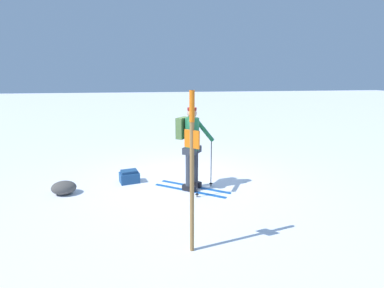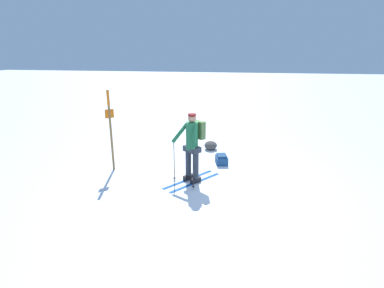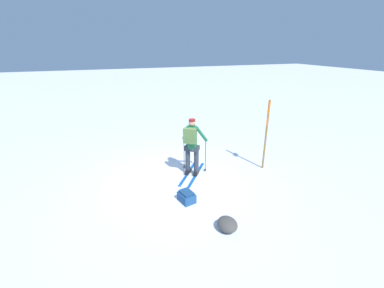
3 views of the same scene
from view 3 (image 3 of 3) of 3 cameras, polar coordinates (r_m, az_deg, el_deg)
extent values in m
plane|color=white|center=(7.95, -3.55, -7.70)|extent=(80.00, 80.00, 0.00)
cube|color=#144C9E|center=(8.24, -0.93, -6.53)|extent=(1.43, 1.11, 0.01)
cube|color=black|center=(8.21, -0.93, -6.12)|extent=(0.31, 0.27, 0.12)
cylinder|color=#2D333D|center=(8.02, -0.95, -3.32)|extent=(0.15, 0.15, 0.76)
cube|color=#144C9E|center=(8.17, 0.94, -6.78)|extent=(1.43, 1.11, 0.01)
cube|color=black|center=(8.14, 0.94, -6.38)|extent=(0.31, 0.27, 0.12)
cylinder|color=#2D333D|center=(7.95, 0.96, -3.56)|extent=(0.15, 0.15, 0.76)
cube|color=#2D333D|center=(7.83, 0.00, -0.90)|extent=(0.46, 0.50, 0.14)
cylinder|color=#1E663D|center=(7.71, 0.00, 1.49)|extent=(0.31, 0.31, 0.69)
sphere|color=tan|center=(7.57, 0.00, 4.69)|extent=(0.20, 0.20, 0.20)
cylinder|color=maroon|center=(7.54, 0.00, 5.33)|extent=(0.19, 0.19, 0.06)
cube|color=#4C6B38|center=(7.46, -0.49, 1.80)|extent=(0.34, 0.39, 0.45)
cylinder|color=black|center=(8.33, -1.78, -2.10)|extent=(0.02, 0.02, 1.09)
cylinder|color=black|center=(8.53, -1.74, -5.10)|extent=(0.07, 0.07, 0.01)
cylinder|color=#1E663D|center=(7.90, -1.47, 2.51)|extent=(0.47, 0.10, 0.55)
cylinder|color=black|center=(8.15, 3.02, -2.66)|extent=(0.02, 0.02, 1.09)
cylinder|color=black|center=(8.35, 2.96, -5.72)|extent=(0.07, 0.07, 0.01)
cylinder|color=#1E663D|center=(7.76, 2.18, 2.16)|extent=(0.23, 0.47, 0.55)
cube|color=navy|center=(6.83, -1.22, -11.79)|extent=(0.50, 0.43, 0.24)
cube|color=navy|center=(6.75, -1.23, -10.72)|extent=(0.42, 0.35, 0.06)
cylinder|color=olive|center=(8.49, 16.12, 1.78)|extent=(0.06, 0.06, 2.28)
cylinder|color=orange|center=(8.24, 16.78, 7.92)|extent=(0.07, 0.07, 0.41)
cube|color=orange|center=(8.34, 16.47, 5.03)|extent=(0.18, 0.20, 0.24)
ellipsoid|color=#474442|center=(5.98, 7.85, -17.25)|extent=(0.51, 0.43, 0.28)
camera|label=1|loc=(10.50, 36.44, 9.57)|focal=28.00mm
camera|label=2|loc=(13.98, -15.90, 18.22)|focal=28.00mm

